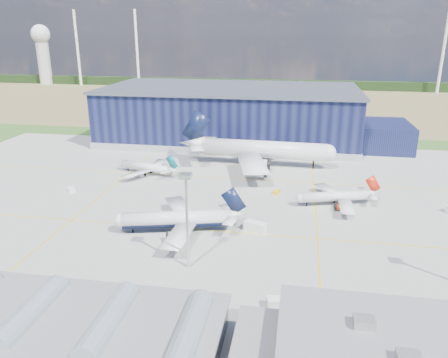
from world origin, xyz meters
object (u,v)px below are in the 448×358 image
airliner_regional (145,163)px  gse_van_a (255,227)px  airliner_widebody (264,141)px  car_b (50,299)px  gse_tug_c (276,192)px  car_a (387,336)px  airliner_navy (175,211)px  gse_tug_a (169,217)px  airliner_red (335,192)px  light_mast_center (187,206)px  gse_van_c (279,303)px  hangar (236,117)px  gse_cart_b (71,190)px

airliner_regional → gse_van_a: 63.00m
airliner_widebody → car_b: 107.34m
gse_van_a → gse_tug_c: (4.06, 29.48, -0.67)m
gse_van_a → car_a: gse_van_a is taller
airliner_navy → gse_tug_a: (-4.10, 7.42, -5.14)m
airliner_red → car_a: airliner_red is taller
airliner_regional → car_b: 83.03m
airliner_regional → gse_van_a: size_ratio=4.47×
airliner_red → gse_tug_a: airliner_red is taller
light_mast_center → airliner_widebody: light_mast_center is taller
airliner_red → airliner_regional: size_ratio=1.04×
airliner_navy → airliner_regional: 52.70m
airliner_red → gse_van_c: size_ratio=5.87×
airliner_red → car_b: airliner_red is taller
hangar → gse_tug_c: 78.15m
gse_tug_c → gse_cart_b: (-69.05, -9.76, 0.06)m
gse_van_a → car_a: bearing=-122.4°
light_mast_center → gse_tug_a: (-12.38, 25.42, -14.59)m
airliner_navy → car_b: airliner_navy is taller
airliner_red → gse_tug_c: bearing=-36.7°
airliner_widebody → airliner_regional: 47.45m
airliner_red → airliner_widebody: size_ratio=0.44×
gse_cart_b → gse_van_c: gse_van_c is taller
light_mast_center → gse_van_a: bearing=58.8°
gse_tug_a → gse_tug_c: gse_tug_a is taller
light_mast_center → airliner_red: size_ratio=0.82×
car_a → light_mast_center: bearing=68.1°
airliner_red → car_a: (5.33, -62.76, -4.05)m
airliner_navy → car_b: (-16.06, -36.00, -5.33)m
gse_tug_a → airliner_widebody: bearing=62.9°
car_a → car_b: 65.51m
car_b → airliner_regional: bearing=-14.2°
gse_cart_b → car_a: 110.37m
gse_cart_b → gse_van_c: 90.99m
airliner_red → gse_cart_b: bearing=-14.8°
gse_tug_a → airliner_regional: bearing=112.0°
airliner_navy → gse_van_a: (21.59, 3.95, -4.66)m
gse_tug_a → gse_van_c: size_ratio=0.85×
gse_van_c → car_b: gse_van_c is taller
airliner_widebody → gse_cart_b: 75.09m
hangar → gse_van_c: bearing=-78.1°
car_b → light_mast_center: bearing=-73.7°
gse_van_c → car_b: bearing=86.6°
gse_tug_c → gse_van_c: (4.24, -63.69, 0.50)m
airliner_widebody → gse_cart_b: airliner_widebody is taller
gse_tug_a → car_b: (-11.96, -43.42, -0.19)m
airliner_regional → gse_van_a: (46.37, -42.54, -3.09)m
airliner_regional → car_b: (8.72, -82.49, -3.76)m
gse_van_c → light_mast_center: bearing=49.9°
airliner_navy → gse_cart_b: (-43.40, 23.67, -5.27)m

